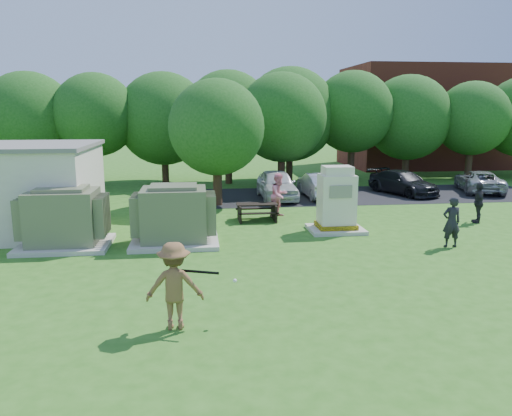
{
  "coord_description": "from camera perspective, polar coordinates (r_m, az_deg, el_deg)",
  "views": [
    {
      "loc": [
        -1.97,
        -12.63,
        4.62
      ],
      "look_at": [
        0.0,
        4.0,
        1.3
      ],
      "focal_mm": 35.0,
      "sensor_mm": 36.0,
      "label": 1
    }
  ],
  "objects": [
    {
      "name": "picnic_table",
      "position": [
        20.99,
        0.1,
        -0.23
      ],
      "size": [
        1.71,
        1.28,
        0.73
      ],
      "color": "black",
      "rests_on": "ground"
    },
    {
      "name": "parking_strip",
      "position": [
        28.01,
        12.03,
        1.48
      ],
      "size": [
        20.0,
        6.0,
        0.01
      ],
      "primitive_type": "cube",
      "color": "#232326",
      "rests_on": "ground"
    },
    {
      "name": "car_white",
      "position": [
        26.16,
        2.38,
        2.7
      ],
      "size": [
        1.82,
        4.43,
        1.51
      ],
      "primitive_type": "imported",
      "rotation": [
        0.0,
        0.0,
        0.01
      ],
      "color": "silver",
      "rests_on": "ground"
    },
    {
      "name": "person_at_picnic",
      "position": [
        21.73,
        2.66,
        1.49
      ],
      "size": [
        1.17,
        1.13,
        1.9
      ],
      "primitive_type": "imported",
      "rotation": [
        0.0,
        0.0,
        0.65
      ],
      "color": "pink",
      "rests_on": "ground"
    },
    {
      "name": "ground",
      "position": [
        13.59,
        2.01,
        -8.67
      ],
      "size": [
        120.0,
        120.0,
        0.0
      ],
      "primitive_type": "plane",
      "color": "#2D6619",
      "rests_on": "ground"
    },
    {
      "name": "person_by_generator",
      "position": [
        18.14,
        21.45,
        -1.51
      ],
      "size": [
        0.64,
        0.42,
        1.74
      ],
      "primitive_type": "imported",
      "rotation": [
        0.0,
        0.0,
        3.13
      ],
      "color": "black",
      "rests_on": "ground"
    },
    {
      "name": "car_silver_b",
      "position": [
        31.03,
        24.12,
        2.81
      ],
      "size": [
        3.19,
        4.78,
        1.22
      ],
      "primitive_type": "imported",
      "rotation": [
        0.0,
        0.0,
        2.85
      ],
      "color": "#A5A5A9",
      "rests_on": "ground"
    },
    {
      "name": "person_walking_right",
      "position": [
        22.49,
        24.07,
        0.55
      ],
      "size": [
        0.73,
        1.06,
        1.67
      ],
      "primitive_type": "imported",
      "rotation": [
        0.0,
        0.0,
        4.35
      ],
      "color": "black",
      "rests_on": "ground"
    },
    {
      "name": "batting_equipment",
      "position": [
        10.73,
        -6.24,
        -7.47
      ],
      "size": [
        1.33,
        0.4,
        0.37
      ],
      "color": "black",
      "rests_on": "ground"
    },
    {
      "name": "batter",
      "position": [
        10.83,
        -9.3,
        -8.75
      ],
      "size": [
        1.25,
        0.75,
        1.9
      ],
      "primitive_type": "imported",
      "rotation": [
        0.0,
        0.0,
        3.11
      ],
      "color": "brown",
      "rests_on": "ground"
    },
    {
      "name": "car_silver_a",
      "position": [
        26.73,
        7.09,
        2.62
      ],
      "size": [
        1.54,
        4.07,
        1.33
      ],
      "primitive_type": "imported",
      "rotation": [
        0.0,
        0.0,
        3.18
      ],
      "color": "silver",
      "rests_on": "ground"
    },
    {
      "name": "tree_row",
      "position": [
        31.35,
        0.06,
        10.37
      ],
      "size": [
        41.3,
        13.3,
        7.3
      ],
      "color": "#47301E",
      "rests_on": "ground"
    },
    {
      "name": "brick_building",
      "position": [
        44.38,
        20.29,
        9.74
      ],
      "size": [
        15.0,
        8.0,
        8.0
      ],
      "primitive_type": "cube",
      "color": "maroon",
      "rests_on": "ground"
    },
    {
      "name": "generator_cabinet",
      "position": [
        19.29,
        9.18,
        0.56
      ],
      "size": [
        2.07,
        1.69,
        2.52
      ],
      "color": "beige",
      "rests_on": "ground"
    },
    {
      "name": "transformer_right",
      "position": [
        17.53,
        -9.32,
        -0.95
      ],
      "size": [
        3.0,
        2.4,
        2.07
      ],
      "color": "beige",
      "rests_on": "ground"
    },
    {
      "name": "car_dark",
      "position": [
        28.78,
        16.45,
        2.81
      ],
      "size": [
        3.24,
        4.76,
        1.28
      ],
      "primitive_type": "imported",
      "rotation": [
        0.0,
        0.0,
        0.36
      ],
      "color": "black",
      "rests_on": "ground"
    },
    {
      "name": "transformer_left",
      "position": [
        18.09,
        -21.11,
        -1.19
      ],
      "size": [
        3.0,
        2.4,
        2.07
      ],
      "color": "beige",
      "rests_on": "ground"
    }
  ]
}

